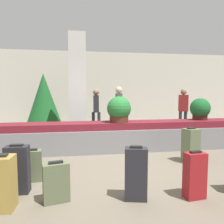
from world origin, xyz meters
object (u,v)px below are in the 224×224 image
potted_plant_1 (200,109)px  suitcase_4 (56,182)px  traveler_0 (119,106)px  suitcase_0 (17,169)px  suitcase_3 (136,174)px  suitcase_7 (191,145)px  decorated_tree (44,101)px  suitcase_2 (195,175)px  potted_plant_0 (119,110)px  pillar (78,87)px  traveler_1 (96,107)px  suitcase_5 (1,183)px  suitcase_1 (33,165)px  traveler_2 (183,107)px

potted_plant_1 → suitcase_4: bearing=-144.4°
potted_plant_1 → traveler_0: 2.63m
suitcase_0 → suitcase_3: size_ratio=0.97×
suitcase_7 → decorated_tree: decorated_tree is taller
suitcase_2 → potted_plant_0: 2.72m
pillar → suitcase_2: pillar is taller
suitcase_0 → potted_plant_0: size_ratio=1.12×
suitcase_7 → traveler_0: size_ratio=0.45×
suitcase_7 → decorated_tree: bearing=116.6°
suitcase_3 → traveler_1: size_ratio=0.48×
suitcase_4 → potted_plant_1: 4.46m
suitcase_4 → suitcase_2: bearing=-19.1°
suitcase_2 → traveler_0: bearing=85.8°
suitcase_5 → potted_plant_1: 5.04m
suitcase_5 → potted_plant_0: 3.22m
suitcase_5 → decorated_tree: size_ratio=0.33×
pillar → suitcase_1: (-0.75, -3.10, -1.34)m
suitcase_4 → suitcase_7: size_ratio=0.75×
pillar → potted_plant_0: bearing=-56.5°
suitcase_1 → potted_plant_0: (1.74, 1.61, 0.76)m
suitcase_3 → decorated_tree: size_ratio=0.35×
pillar → suitcase_7: size_ratio=4.36×
suitcase_4 → traveler_1: (0.95, 4.76, 0.65)m
potted_plant_0 → traveler_0: 2.05m
suitcase_7 → suitcase_4: bearing=-169.0°
potted_plant_0 → decorated_tree: (-2.19, 2.86, 0.13)m
suitcase_0 → suitcase_2: (2.44, -0.55, -0.03)m
potted_plant_0 → potted_plant_1: size_ratio=1.11×
pillar → potted_plant_0: size_ratio=4.99×
potted_plant_1 → traveler_1: bearing=140.2°
suitcase_4 → potted_plant_1: size_ratio=0.96×
traveler_1 → potted_plant_1: bearing=-127.6°
suitcase_4 → traveler_1: size_ratio=0.35×
suitcase_0 → traveler_1: size_ratio=0.46×
potted_plant_0 → suitcase_3: bearing=-95.7°
suitcase_3 → decorated_tree: decorated_tree is taller
pillar → suitcase_0: 3.84m
pillar → suitcase_1: bearing=-103.6°
suitcase_1 → suitcase_2: size_ratio=0.81×
suitcase_5 → decorated_tree: (-0.24, 5.33, 0.81)m
suitcase_2 → traveler_2: bearing=58.3°
suitcase_3 → suitcase_7: suitcase_3 is taller
suitcase_7 → suitcase_1: bearing=174.4°
suitcase_2 → traveler_1: (-0.92, 4.95, 0.60)m
suitcase_2 → potted_plant_1: size_ratio=1.15×
potted_plant_1 → suitcase_2: bearing=-121.8°
suitcase_3 → traveler_1: (-0.11, 4.87, 0.56)m
suitcase_3 → suitcase_0: bearing=176.9°
potted_plant_0 → suitcase_0: bearing=-132.9°
suitcase_1 → suitcase_2: 2.50m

